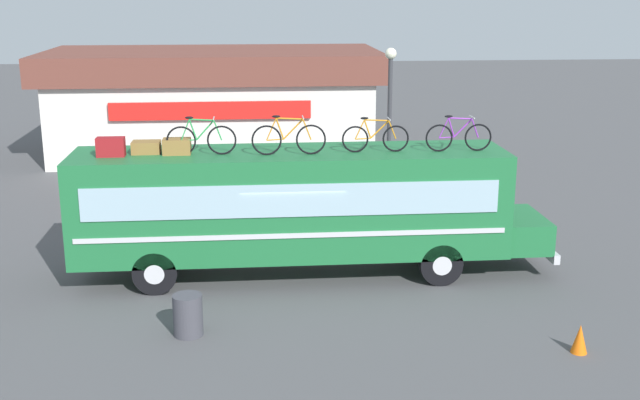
# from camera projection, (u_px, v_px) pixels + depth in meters

# --- Properties ---
(ground_plane) EXTENTS (120.00, 120.00, 0.00)m
(ground_plane) POSITION_uv_depth(u_px,v_px,m) (291.00, 275.00, 20.42)
(ground_plane) COLOR #4C4C4F
(bus) EXTENTS (12.01, 2.39, 3.22)m
(bus) POSITION_uv_depth(u_px,v_px,m) (298.00, 204.00, 19.95)
(bus) COLOR #1E6B38
(bus) RESTS_ON ground
(luggage_bag_1) EXTENTS (0.66, 0.33, 0.46)m
(luggage_bag_1) POSITION_uv_depth(u_px,v_px,m) (111.00, 147.00, 18.98)
(luggage_bag_1) COLOR maroon
(luggage_bag_1) RESTS_ON bus
(luggage_bag_2) EXTENTS (0.68, 0.50, 0.30)m
(luggage_bag_2) POSITION_uv_depth(u_px,v_px,m) (146.00, 147.00, 19.35)
(luggage_bag_2) COLOR olive
(luggage_bag_2) RESTS_ON bus
(luggage_bag_3) EXTENTS (0.67, 0.47, 0.38)m
(luggage_bag_3) POSITION_uv_depth(u_px,v_px,m) (177.00, 146.00, 19.26)
(luggage_bag_3) COLOR olive
(luggage_bag_3) RESTS_ON bus
(rooftop_bicycle_1) EXTENTS (1.68, 0.44, 0.94)m
(rooftop_bicycle_1) POSITION_uv_depth(u_px,v_px,m) (201.00, 139.00, 19.09)
(rooftop_bicycle_1) COLOR black
(rooftop_bicycle_1) RESTS_ON bus
(rooftop_bicycle_2) EXTENTS (1.80, 0.44, 0.97)m
(rooftop_bicycle_2) POSITION_uv_depth(u_px,v_px,m) (289.00, 138.00, 19.11)
(rooftop_bicycle_2) COLOR black
(rooftop_bicycle_2) RESTS_ON bus
(rooftop_bicycle_3) EXTENTS (1.66, 0.44, 0.87)m
(rooftop_bicycle_3) POSITION_uv_depth(u_px,v_px,m) (375.00, 137.00, 19.44)
(rooftop_bicycle_3) COLOR black
(rooftop_bicycle_3) RESTS_ON bus
(rooftop_bicycle_4) EXTENTS (1.65, 0.44, 0.90)m
(rooftop_bicycle_4) POSITION_uv_depth(u_px,v_px,m) (458.00, 136.00, 19.53)
(rooftop_bicycle_4) COLOR black
(rooftop_bicycle_4) RESTS_ON bus
(roadside_building) EXTENTS (14.34, 7.29, 4.49)m
(roadside_building) POSITION_uv_depth(u_px,v_px,m) (214.00, 101.00, 34.90)
(roadside_building) COLOR silver
(roadside_building) RESTS_ON ground
(trash_bin) EXTENTS (0.63, 0.63, 0.90)m
(trash_bin) POSITION_uv_depth(u_px,v_px,m) (188.00, 315.00, 16.77)
(trash_bin) COLOR #3F3F47
(trash_bin) RESTS_ON ground
(traffic_cone) EXTENTS (0.33, 0.33, 0.60)m
(traffic_cone) POSITION_uv_depth(u_px,v_px,m) (580.00, 339.00, 15.99)
(traffic_cone) COLOR orange
(traffic_cone) RESTS_ON ground
(street_lamp) EXTENTS (0.36, 0.36, 5.30)m
(street_lamp) POSITION_uv_depth(u_px,v_px,m) (390.00, 109.00, 25.42)
(street_lamp) COLOR #38383D
(street_lamp) RESTS_ON ground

